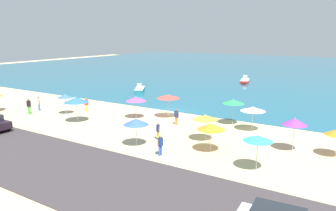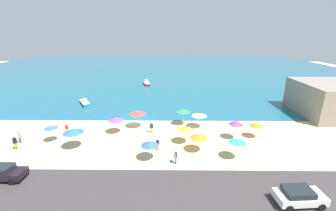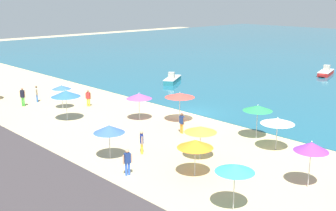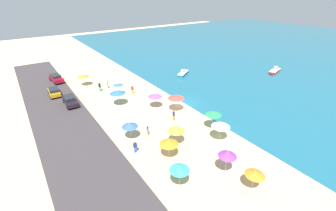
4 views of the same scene
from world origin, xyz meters
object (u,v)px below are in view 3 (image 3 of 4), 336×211
(bather_2, at_px, (88,97))
(bather_4, at_px, (37,93))
(beach_umbrella_0, at_px, (180,95))
(bather_1, at_px, (182,122))
(skiff_offshore, at_px, (172,79))
(bather_5, at_px, (23,96))
(beach_umbrella_3, at_px, (109,129))
(beach_umbrella_12, at_px, (61,87))
(beach_umbrella_4, at_px, (258,108))
(beach_umbrella_1, at_px, (311,147))
(bather_0, at_px, (127,161))
(beach_umbrella_11, at_px, (66,94))
(beach_umbrella_10, at_px, (195,144))
(skiff_nearshore, at_px, (326,72))
(beach_umbrella_2, at_px, (278,121))
(beach_umbrella_6, at_px, (201,129))
(beach_umbrella_9, at_px, (235,168))
(bather_3, at_px, (142,141))
(beach_umbrella_7, at_px, (139,96))

(bather_2, xyz_separation_m, bather_4, (-4.97, -2.75, 0.03))
(beach_umbrella_0, height_order, bather_1, beach_umbrella_0)
(skiff_offshore, bearing_deg, bather_5, -95.62)
(beach_umbrella_3, distance_m, beach_umbrella_12, 13.94)
(beach_umbrella_4, bearing_deg, beach_umbrella_12, -161.50)
(beach_umbrella_0, distance_m, beach_umbrella_4, 7.03)
(beach_umbrella_1, distance_m, bather_0, 10.32)
(beach_umbrella_3, height_order, bather_1, beach_umbrella_3)
(beach_umbrella_3, height_order, bather_4, beach_umbrella_3)
(beach_umbrella_11, distance_m, bather_0, 13.06)
(beach_umbrella_10, distance_m, skiff_nearshore, 38.16)
(beach_umbrella_3, distance_m, skiff_offshore, 25.31)
(bather_5, bearing_deg, bather_0, -8.39)
(bather_1, bearing_deg, beach_umbrella_0, 137.49)
(beach_umbrella_11, bearing_deg, beach_umbrella_2, 21.90)
(beach_umbrella_1, height_order, bather_1, beach_umbrella_1)
(bather_0, relative_size, bather_1, 1.00)
(beach_umbrella_11, bearing_deg, bather_0, -15.36)
(beach_umbrella_6, height_order, beach_umbrella_11, beach_umbrella_11)
(skiff_offshore, bearing_deg, beach_umbrella_3, -53.74)
(beach_umbrella_2, bearing_deg, skiff_offshore, 152.45)
(beach_umbrella_10, bearing_deg, bather_0, -135.38)
(beach_umbrella_3, relative_size, beach_umbrella_6, 1.01)
(beach_umbrella_1, height_order, beach_umbrella_4, beach_umbrella_1)
(bather_2, bearing_deg, beach_umbrella_12, -111.24)
(beach_umbrella_9, bearing_deg, beach_umbrella_3, -178.42)
(bather_2, bearing_deg, bather_3, -18.91)
(beach_umbrella_9, height_order, bather_1, beach_umbrella_9)
(beach_umbrella_0, bearing_deg, beach_umbrella_3, -73.74)
(bather_0, xyz_separation_m, bather_5, (-19.62, 2.90, 0.12))
(bather_4, bearing_deg, beach_umbrella_4, 16.36)
(beach_umbrella_0, bearing_deg, beach_umbrella_10, -40.86)
(beach_umbrella_2, xyz_separation_m, beach_umbrella_10, (-0.93, -7.20, -0.08))
(beach_umbrella_2, relative_size, beach_umbrella_11, 0.88)
(beach_umbrella_7, height_order, skiff_nearshore, beach_umbrella_7)
(beach_umbrella_1, relative_size, skiff_nearshore, 0.57)
(beach_umbrella_12, bearing_deg, bather_2, 68.76)
(bather_0, bearing_deg, skiff_offshore, 130.04)
(beach_umbrella_9, height_order, bather_4, beach_umbrella_9)
(beach_umbrella_12, bearing_deg, bather_4, -173.32)
(bather_5, bearing_deg, skiff_offshore, 84.38)
(bather_0, relative_size, skiff_nearshore, 0.34)
(beach_umbrella_11, bearing_deg, bather_1, 26.03)
(beach_umbrella_6, distance_m, skiff_nearshore, 35.71)
(beach_umbrella_2, relative_size, bather_4, 1.40)
(bather_0, distance_m, bather_4, 20.76)
(beach_umbrella_10, xyz_separation_m, bather_5, (-22.42, 0.13, -0.97))
(beach_umbrella_6, xyz_separation_m, bather_5, (-20.91, -2.02, -1.02))
(bather_4, bearing_deg, beach_umbrella_6, 0.72)
(beach_umbrella_9, distance_m, bather_2, 23.06)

